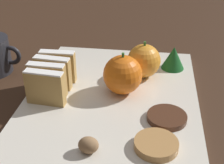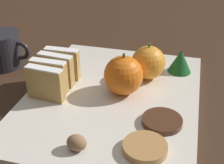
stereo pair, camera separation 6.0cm
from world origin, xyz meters
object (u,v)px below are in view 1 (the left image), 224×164
(walnut, at_px, (88,145))
(orange_near, at_px, (144,61))
(chocolate_cookie, at_px, (167,117))
(orange_far, at_px, (123,75))

(walnut, bearing_deg, orange_near, 74.59)
(orange_near, xyz_separation_m, chocolate_cookie, (0.05, -0.15, -0.03))
(orange_near, bearing_deg, walnut, -105.41)
(walnut, xyz_separation_m, chocolate_cookie, (0.12, 0.10, -0.01))
(walnut, bearing_deg, orange_far, 79.97)
(walnut, height_order, chocolate_cookie, walnut)
(orange_near, height_order, chocolate_cookie, orange_near)
(orange_far, bearing_deg, orange_near, 62.41)
(walnut, bearing_deg, chocolate_cookie, 39.30)
(orange_far, xyz_separation_m, walnut, (-0.03, -0.18, -0.03))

